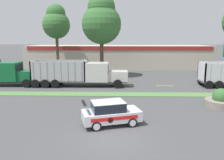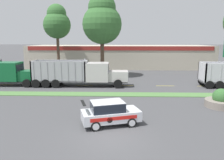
# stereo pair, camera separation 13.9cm
# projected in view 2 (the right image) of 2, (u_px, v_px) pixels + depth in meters

# --- Properties ---
(ground_plane) EXTENTS (600.00, 600.00, 0.00)m
(ground_plane) POSITION_uv_depth(u_px,v_px,m) (111.00, 137.00, 13.56)
(ground_plane) COLOR #474749
(grass_verge) EXTENTS (120.00, 1.84, 0.06)m
(grass_verge) POSITION_uv_depth(u_px,v_px,m) (114.00, 94.00, 24.24)
(grass_verge) COLOR #517F42
(grass_verge) RESTS_ON ground_plane
(centre_line_2) EXTENTS (2.40, 0.14, 0.01)m
(centre_line_2) POSITION_uv_depth(u_px,v_px,m) (5.00, 85.00, 29.54)
(centre_line_2) COLOR yellow
(centre_line_2) RESTS_ON ground_plane
(centre_line_3) EXTENTS (2.40, 0.14, 0.01)m
(centre_line_3) POSITION_uv_depth(u_px,v_px,m) (44.00, 85.00, 29.37)
(centre_line_3) COLOR yellow
(centre_line_3) RESTS_ON ground_plane
(centre_line_4) EXTENTS (2.40, 0.14, 0.01)m
(centre_line_4) POSITION_uv_depth(u_px,v_px,m) (84.00, 85.00, 29.21)
(centre_line_4) COLOR yellow
(centre_line_4) RESTS_ON ground_plane
(centre_line_5) EXTENTS (2.40, 0.14, 0.01)m
(centre_line_5) POSITION_uv_depth(u_px,v_px,m) (124.00, 86.00, 29.04)
(centre_line_5) COLOR yellow
(centre_line_5) RESTS_ON ground_plane
(centre_line_6) EXTENTS (2.40, 0.14, 0.01)m
(centre_line_6) POSITION_uv_depth(u_px,v_px,m) (165.00, 86.00, 28.87)
(centre_line_6) COLOR yellow
(centre_line_6) RESTS_ON ground_plane
(centre_line_7) EXTENTS (2.40, 0.14, 0.01)m
(centre_line_7) POSITION_uv_depth(u_px,v_px,m) (207.00, 86.00, 28.70)
(centre_line_7) COLOR yellow
(centre_line_7) RESTS_ON ground_plane
(dump_truck_mid) EXTENTS (12.32, 2.73, 3.53)m
(dump_truck_mid) POSITION_uv_depth(u_px,v_px,m) (1.00, 73.00, 28.90)
(dump_truck_mid) COLOR black
(dump_truck_mid) RESTS_ON ground_plane
(dump_truck_trail) EXTENTS (12.33, 2.80, 3.70)m
(dump_truck_trail) POSITION_uv_depth(u_px,v_px,m) (88.00, 74.00, 28.43)
(dump_truck_trail) COLOR black
(dump_truck_trail) RESTS_ON ground_plane
(rally_car) EXTENTS (4.43, 2.91, 1.76)m
(rally_car) POSITION_uv_depth(u_px,v_px,m) (110.00, 113.00, 15.47)
(rally_car) COLOR silver
(rally_car) RESTS_ON ground_plane
(stone_planter) EXTENTS (2.72, 2.72, 1.68)m
(stone_planter) POSITION_uv_depth(u_px,v_px,m) (221.00, 101.00, 19.67)
(stone_planter) COLOR gray
(stone_planter) RESTS_ON ground_plane
(store_building_backdrop) EXTENTS (38.76, 12.10, 4.81)m
(store_building_backdrop) POSITION_uv_depth(u_px,v_px,m) (120.00, 56.00, 49.33)
(store_building_backdrop) COLOR #BCB29E
(store_building_backdrop) RESTS_ON ground_plane
(tree_behind_centre) EXTENTS (4.96, 4.96, 12.42)m
(tree_behind_centre) POSITION_uv_depth(u_px,v_px,m) (57.00, 22.00, 39.75)
(tree_behind_centre) COLOR brown
(tree_behind_centre) RESTS_ON ground_plane
(tree_behind_right) EXTENTS (6.29, 6.29, 13.16)m
(tree_behind_right) POSITION_uv_depth(u_px,v_px,m) (102.00, 20.00, 34.70)
(tree_behind_right) COLOR brown
(tree_behind_right) RESTS_ON ground_plane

